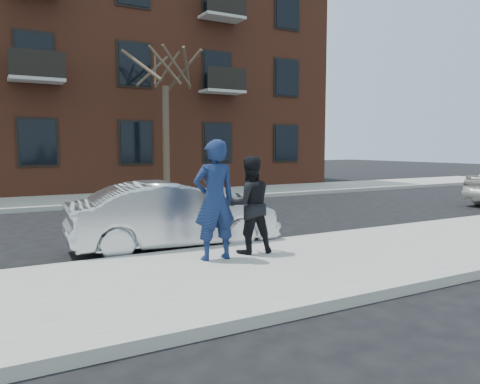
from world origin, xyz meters
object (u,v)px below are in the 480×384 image
street_tree (165,55)px  silver_sedan (174,216)px  man_hoodie (214,200)px  man_peacoat (249,205)px

street_tree → silver_sedan: (-3.06, -8.70, -4.85)m
street_tree → man_hoodie: bearing=-106.1°
silver_sedan → man_hoodie: size_ratio=2.04×
street_tree → silver_sedan: bearing=-109.4°
silver_sedan → man_peacoat: bearing=-149.0°
silver_sedan → man_hoodie: man_hoodie is taller
street_tree → silver_sedan: 10.42m
silver_sedan → man_hoodie: 1.78m
man_hoodie → silver_sedan: bearing=-85.6°
silver_sedan → man_peacoat: man_peacoat is taller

